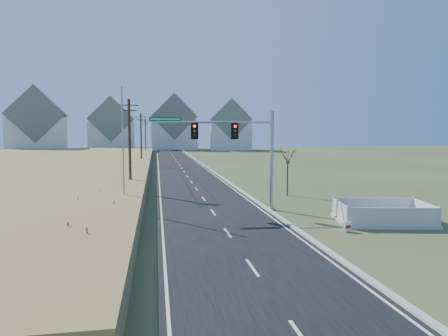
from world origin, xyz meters
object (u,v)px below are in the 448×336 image
(fence_enclosure, at_px, (382,218))
(flagpole, at_px, (123,162))
(open_sign, at_px, (348,227))
(traffic_signal_mast, at_px, (247,150))
(bare_tree, at_px, (288,155))

(fence_enclosure, bearing_deg, flagpole, 170.95)
(fence_enclosure, relative_size, open_sign, 10.97)
(traffic_signal_mast, relative_size, open_sign, 15.79)
(fence_enclosure, relative_size, flagpole, 0.71)
(flagpole, relative_size, bare_tree, 1.95)
(fence_enclosure, distance_m, open_sign, 3.94)
(flagpole, bearing_deg, open_sign, -31.93)
(flagpole, bearing_deg, bare_tree, 20.04)
(traffic_signal_mast, xyz_separation_m, fence_enclosure, (7.83, -5.41, -4.27))
(fence_enclosure, distance_m, flagpole, 18.33)
(open_sign, height_order, flagpole, flagpole)
(flagpole, xyz_separation_m, bare_tree, (14.30, 5.22, 0.13))
(bare_tree, bearing_deg, flagpole, -159.96)
(open_sign, height_order, bare_tree, bare_tree)
(traffic_signal_mast, bearing_deg, fence_enclosure, -29.40)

